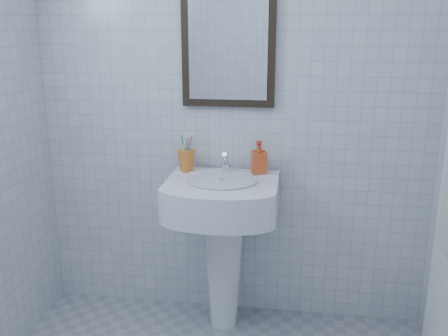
# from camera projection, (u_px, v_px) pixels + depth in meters

# --- Properties ---
(wall_back) EXTENTS (2.20, 0.02, 2.50)m
(wall_back) POSITION_uv_depth(u_px,v_px,m) (233.00, 104.00, 2.73)
(wall_back) COLOR silver
(wall_back) RESTS_ON ground
(washbasin) EXTENTS (0.58, 0.43, 0.90)m
(washbasin) POSITION_uv_depth(u_px,v_px,m) (223.00, 228.00, 2.71)
(washbasin) COLOR white
(washbasin) RESTS_ON ground
(faucet) EXTENTS (0.05, 0.11, 0.13)m
(faucet) POSITION_uv_depth(u_px,v_px,m) (226.00, 164.00, 2.72)
(faucet) COLOR silver
(faucet) RESTS_ON washbasin
(toothbrush_cup) EXTENTS (0.11, 0.11, 0.12)m
(toothbrush_cup) POSITION_uv_depth(u_px,v_px,m) (186.00, 160.00, 2.75)
(toothbrush_cup) COLOR orange
(toothbrush_cup) RESTS_ON washbasin
(soap_dispenser) EXTENTS (0.10, 0.10, 0.18)m
(soap_dispenser) POSITION_uv_depth(u_px,v_px,m) (259.00, 157.00, 2.70)
(soap_dispenser) COLOR #BA3012
(soap_dispenser) RESTS_ON washbasin
(wall_mirror) EXTENTS (0.50, 0.04, 0.62)m
(wall_mirror) POSITION_uv_depth(u_px,v_px,m) (228.00, 48.00, 2.64)
(wall_mirror) COLOR black
(wall_mirror) RESTS_ON wall_back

